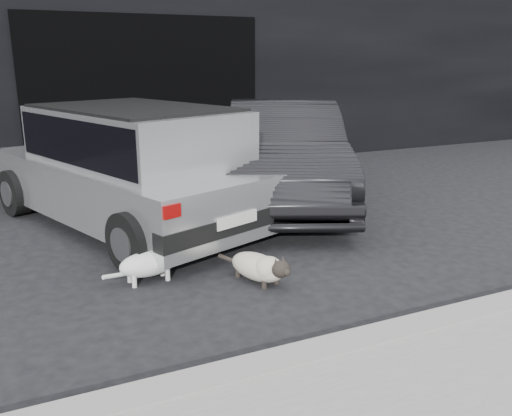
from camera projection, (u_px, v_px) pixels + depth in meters
name	position (u px, v px, depth m)	size (l,w,h in m)	color
ground	(151.00, 249.00, 5.60)	(80.00, 80.00, 0.00)	black
building_facade	(118.00, 26.00, 10.57)	(34.00, 4.00, 5.00)	black
garage_opening	(146.00, 95.00, 9.14)	(4.00, 0.10, 2.60)	black
curb	(389.00, 338.00, 3.71)	(18.00, 0.25, 0.12)	gray
silver_hatchback	(131.00, 161.00, 6.22)	(2.87, 4.13, 1.39)	#B7B9BC
second_car	(284.00, 153.00, 7.30)	(1.43, 4.09, 1.35)	black
cat_siamese	(261.00, 267.00, 4.75)	(0.46, 0.83, 0.30)	beige
cat_white	(152.00, 262.00, 4.77)	(0.77, 0.30, 0.36)	white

